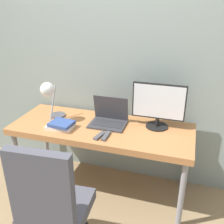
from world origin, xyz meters
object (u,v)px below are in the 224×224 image
laptop (109,119)px  office_chair (51,204)px  monitor (159,105)px  book_stack (61,125)px  desk_lamp (49,93)px

laptop → office_chair: size_ratio=0.32×
laptop → monitor: monitor is taller
monitor → office_chair: bearing=-117.3°
office_chair → book_stack: size_ratio=4.19×
desk_lamp → book_stack: size_ratio=1.59×
laptop → office_chair: (-0.09, -0.99, -0.21)m
book_stack → monitor: bearing=19.5°
laptop → monitor: size_ratio=0.70×
desk_lamp → office_chair: size_ratio=0.38×
desk_lamp → book_stack: (0.16, -0.12, -0.26)m
monitor → desk_lamp: (-1.02, -0.18, 0.06)m
laptop → desk_lamp: desk_lamp is taller
office_chair → book_stack: bearing=112.0°
monitor → office_chair: 1.26m
laptop → monitor: (0.46, 0.08, 0.17)m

